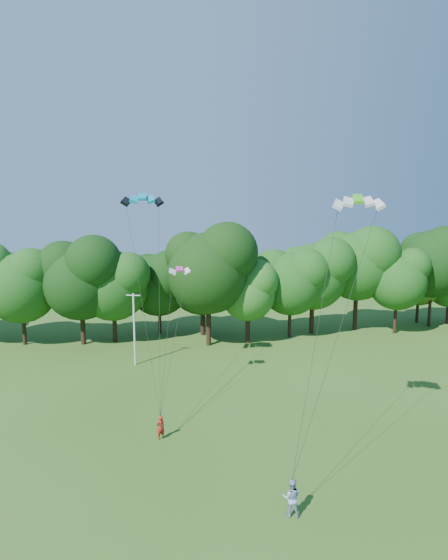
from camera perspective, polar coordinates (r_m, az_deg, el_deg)
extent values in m
cylinder|color=silver|center=(43.38, -11.64, -6.34)|extent=(0.18, 0.18, 7.07)
cube|color=silver|center=(42.67, -11.77, -1.97)|extent=(1.38, 0.48, 0.08)
imported|color=#AB2116|center=(30.16, -8.30, -18.51)|extent=(0.69, 0.61, 1.58)
imported|color=#8FA5C6|center=(23.72, 8.80, -26.25)|extent=(1.05, 0.91, 1.85)
cube|color=#0588AE|center=(35.88, -10.63, 10.63)|extent=(3.21, 1.49, 0.68)
cube|color=green|center=(25.00, 17.11, 10.09)|extent=(2.81, 1.89, 0.58)
cube|color=#C3368B|center=(34.19, -5.84, 1.46)|extent=(1.69, 0.90, 0.36)
cylinder|color=black|center=(49.16, -2.03, -5.71)|extent=(0.52, 0.52, 4.96)
ellipsoid|color=black|center=(48.00, -2.07, 1.89)|extent=(9.92, 9.92, 10.82)
cylinder|color=#311D13|center=(65.33, 23.93, -3.61)|extent=(0.43, 0.43, 3.44)
ellipsoid|color=#315C1C|center=(64.61, 24.16, 0.33)|extent=(6.87, 6.87, 7.50)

